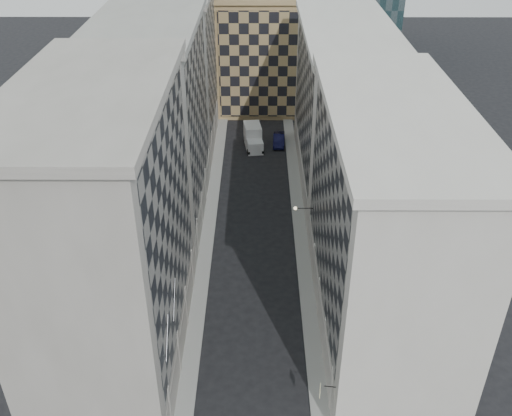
{
  "coord_description": "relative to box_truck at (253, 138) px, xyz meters",
  "views": [
    {
      "loc": [
        0.39,
        -24.86,
        36.58
      ],
      "look_at": [
        0.25,
        15.34,
        11.6
      ],
      "focal_mm": 40.0,
      "sensor_mm": 36.0,
      "label": 1
    }
  ],
  "objects": [
    {
      "name": "dark_car",
      "position": [
        3.78,
        0.66,
        -0.58
      ],
      "size": [
        1.85,
        4.8,
        1.56
      ],
      "primitive_type": "imported",
      "rotation": [
        0.0,
        0.0,
        -0.04
      ],
      "color": "black",
      "rests_on": "ground"
    },
    {
      "name": "sidewalk_east",
      "position": [
        5.53,
        -21.24,
        -1.29
      ],
      "size": [
        1.5,
        100.0,
        0.15
      ],
      "primitive_type": "cube",
      "color": "#999994",
      "rests_on": "ground"
    },
    {
      "name": "bracket_lamp",
      "position": [
        4.66,
        -27.24,
        4.84
      ],
      "size": [
        1.98,
        0.36,
        0.36
      ],
      "color": "black",
      "rests_on": "ground"
    },
    {
      "name": "flagpoles_left",
      "position": [
        -5.62,
        -45.24,
        6.64
      ],
      "size": [
        0.1,
        6.33,
        2.33
      ],
      "color": "gray",
      "rests_on": "ground"
    },
    {
      "name": "shop_sign",
      "position": [
        5.23,
        -48.24,
        2.47
      ],
      "size": [
        1.22,
        0.76,
        0.84
      ],
      "rotation": [
        0.0,
        0.0,
        -0.13
      ],
      "color": "black",
      "rests_on": "ground"
    },
    {
      "name": "bldg_left_c",
      "position": [
        -10.6,
        3.76,
        9.46
      ],
      "size": [
        10.8,
        22.8,
        21.7
      ],
      "color": "gray",
      "rests_on": "ground"
    },
    {
      "name": "bldg_left_b",
      "position": [
        -10.6,
        -18.24,
        9.96
      ],
      "size": [
        10.8,
        22.8,
        22.7
      ],
      "color": "gray",
      "rests_on": "ground"
    },
    {
      "name": "sidewalk_west",
      "position": [
        -4.97,
        -21.24,
        -1.29
      ],
      "size": [
        1.5,
        100.0,
        0.15
      ],
      "primitive_type": "cube",
      "color": "#999994",
      "rests_on": "ground"
    },
    {
      "name": "box_truck",
      "position": [
        0.0,
        0.0,
        0.0
      ],
      "size": [
        3.04,
        5.95,
        3.12
      ],
      "rotation": [
        0.0,
        0.0,
        0.13
      ],
      "color": "white",
      "rests_on": "ground"
    },
    {
      "name": "bldg_right_b",
      "position": [
        11.17,
        -9.24,
        8.49
      ],
      "size": [
        10.8,
        28.8,
        19.7
      ],
      "color": "beige",
      "rests_on": "ground"
    },
    {
      "name": "bldg_left_a",
      "position": [
        -10.6,
        -40.24,
        10.46
      ],
      "size": [
        10.8,
        22.8,
        23.7
      ],
      "color": "gray",
      "rests_on": "ground"
    },
    {
      "name": "bldg_right_a",
      "position": [
        11.16,
        -36.24,
        8.96
      ],
      "size": [
        10.8,
        26.8,
        20.7
      ],
      "color": "beige",
      "rests_on": "ground"
    },
    {
      "name": "tan_block",
      "position": [
        2.28,
        16.66,
        8.08
      ],
      "size": [
        16.8,
        14.8,
        18.8
      ],
      "color": "#9E8753",
      "rests_on": "ground"
    }
  ]
}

